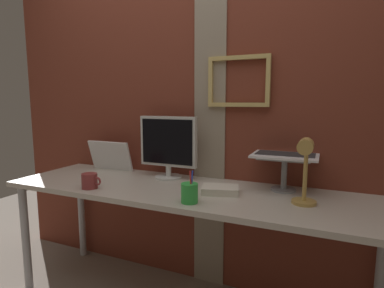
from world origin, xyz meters
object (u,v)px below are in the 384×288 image
desk_lamp (305,165)px  whiteboard_panel (110,156)px  pen_cup (190,193)px  coffee_mug (90,181)px  monitor (168,144)px  laptop (287,146)px

desk_lamp → whiteboard_panel: bearing=168.4°
pen_cup → coffee_mug: pen_cup is taller
monitor → desk_lamp: (0.86, -0.25, -0.02)m
monitor → desk_lamp: bearing=-15.9°
laptop → desk_lamp: (0.12, -0.31, -0.04)m
desk_lamp → pen_cup: desk_lamp is taller
monitor → laptop: 0.74m
laptop → coffee_mug: 1.16m
desk_lamp → pen_cup: 0.57m
laptop → pen_cup: bearing=-130.7°
whiteboard_panel → desk_lamp: desk_lamp is taller
desk_lamp → monitor: bearing=164.1°
monitor → pen_cup: size_ratio=2.47×
laptop → coffee_mug: size_ratio=2.80×
whiteboard_panel → desk_lamp: (1.36, -0.28, 0.10)m
whiteboard_panel → pen_cup: whiteboard_panel is taller
monitor → laptop: monitor is taller
monitor → pen_cup: bearing=-50.4°
desk_lamp → coffee_mug: size_ratio=2.63×
desk_lamp → coffee_mug: 1.18m
monitor → coffee_mug: (-0.30, -0.40, -0.18)m
laptop → coffee_mug: (-1.04, -0.47, -0.20)m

